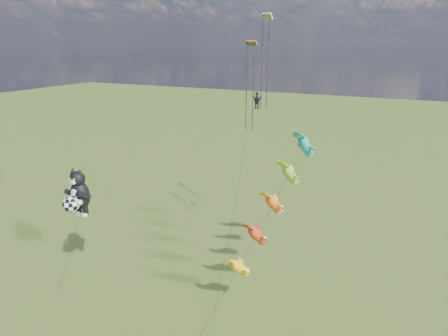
% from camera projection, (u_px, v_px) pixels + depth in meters
% --- Properties ---
extents(ground, '(300.00, 300.00, 0.00)m').
position_uv_depth(ground, '(122.00, 268.00, 39.08)').
color(ground, '#2B4511').
extents(cat_kite_rig, '(2.60, 4.01, 11.52)m').
position_uv_depth(cat_kite_rig, '(77.00, 195.00, 34.67)').
color(cat_kite_rig, brown).
rests_on(cat_kite_rig, ground).
extents(fish_windsock_rig, '(5.51, 15.07, 15.94)m').
position_uv_depth(fish_windsock_rig, '(273.00, 204.00, 32.83)').
color(fish_windsock_rig, brown).
rests_on(fish_windsock_rig, ground).
extents(parafoil_rig, '(3.15, 17.39, 25.18)m').
position_uv_depth(parafoil_rig, '(257.00, 88.00, 36.48)').
color(parafoil_rig, brown).
rests_on(parafoil_rig, ground).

